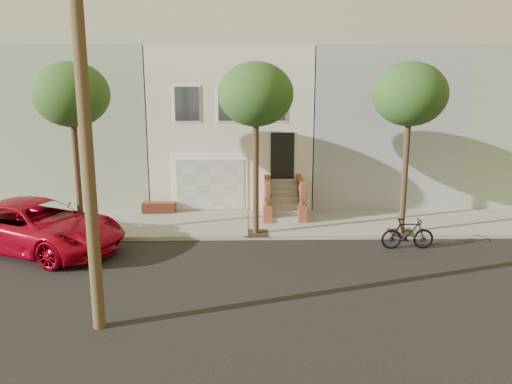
{
  "coord_description": "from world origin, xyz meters",
  "views": [
    {
      "loc": [
        0.6,
        -15.39,
        6.25
      ],
      "look_at": [
        0.99,
        3.0,
        1.95
      ],
      "focal_mm": 37.69,
      "sensor_mm": 36.0,
      "label": 1
    }
  ],
  "objects": [
    {
      "name": "house_row",
      "position": [
        0.0,
        11.19,
        3.64
      ],
      "size": [
        33.1,
        11.7,
        7.0
      ],
      "color": "beige",
      "rests_on": "sidewalk"
    },
    {
      "name": "tree_mid",
      "position": [
        1.0,
        3.9,
        5.26
      ],
      "size": [
        2.7,
        2.57,
        6.3
      ],
      "color": "#2D2116",
      "rests_on": "sidewalk"
    },
    {
      "name": "tree_left",
      "position": [
        -5.5,
        3.9,
        5.26
      ],
      "size": [
        2.7,
        2.57,
        6.3
      ],
      "color": "#2D2116",
      "rests_on": "sidewalk"
    },
    {
      "name": "ground",
      "position": [
        0.0,
        0.0,
        0.0
      ],
      "size": [
        90.0,
        90.0,
        0.0
      ],
      "primitive_type": "plane",
      "color": "black",
      "rests_on": "ground"
    },
    {
      "name": "pickup_truck",
      "position": [
        -6.62,
        2.57,
        0.88
      ],
      "size": [
        6.97,
        5.28,
        1.76
      ],
      "primitive_type": "imported",
      "rotation": [
        0.0,
        0.0,
        1.14
      ],
      "color": "#AB041A",
      "rests_on": "ground"
    },
    {
      "name": "sidewalk",
      "position": [
        0.0,
        5.35,
        0.07
      ],
      "size": [
        40.0,
        3.7,
        0.15
      ],
      "primitive_type": "cube",
      "color": "gray",
      "rests_on": "ground"
    },
    {
      "name": "tree_right",
      "position": [
        6.5,
        3.9,
        5.26
      ],
      "size": [
        2.7,
        2.57,
        6.3
      ],
      "color": "#2D2116",
      "rests_on": "sidewalk"
    },
    {
      "name": "motorcycle",
      "position": [
        6.28,
        2.43,
        0.56
      ],
      "size": [
        1.85,
        0.54,
        1.11
      ],
      "primitive_type": "imported",
      "rotation": [
        0.0,
        0.0,
        1.58
      ],
      "color": "black",
      "rests_on": "ground"
    }
  ]
}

